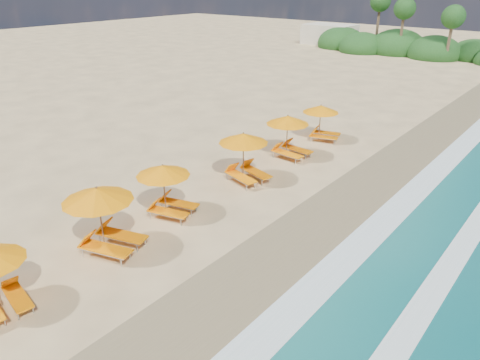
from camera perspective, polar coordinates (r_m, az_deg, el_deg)
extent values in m
plane|color=#DCBC81|center=(19.66, 0.00, -3.19)|extent=(160.00, 160.00, 0.00)
cube|color=olive|center=(17.74, 10.17, -6.90)|extent=(4.00, 160.00, 0.01)
cube|color=white|center=(17.19, 14.55, -8.36)|extent=(1.20, 160.00, 0.01)
cube|color=white|center=(16.49, 24.13, -11.50)|extent=(0.80, 160.00, 0.01)
cylinder|color=olive|center=(16.79, -17.26, -4.85)|extent=(0.06, 0.06, 2.42)
cone|color=orange|center=(16.34, -17.69, -1.77)|extent=(3.13, 3.13, 0.49)
sphere|color=olive|center=(16.23, -17.81, -0.91)|extent=(0.09, 0.09, 0.09)
cylinder|color=olive|center=(18.76, -9.59, -1.30)|extent=(0.05, 0.05, 2.15)
cone|color=orange|center=(18.39, -9.78, 1.21)|extent=(2.74, 2.74, 0.43)
sphere|color=olive|center=(18.30, -9.83, 1.90)|extent=(0.08, 0.08, 0.08)
cylinder|color=olive|center=(21.72, 0.42, 2.95)|extent=(0.06, 0.06, 2.32)
cone|color=orange|center=(21.39, 0.43, 5.35)|extent=(2.89, 2.89, 0.47)
sphere|color=olive|center=(21.31, 0.43, 6.01)|extent=(0.08, 0.08, 0.08)
cylinder|color=olive|center=(24.81, 5.98, 5.53)|extent=(0.06, 0.06, 2.26)
cone|color=orange|center=(24.52, 6.08, 7.61)|extent=(2.48, 2.48, 0.45)
sphere|color=olive|center=(24.45, 6.11, 8.18)|extent=(0.08, 0.08, 0.08)
cylinder|color=olive|center=(27.74, 10.10, 7.16)|extent=(0.05, 0.05, 2.10)
cone|color=orange|center=(27.50, 10.23, 8.89)|extent=(2.69, 2.69, 0.42)
sphere|color=olive|center=(27.44, 10.27, 9.36)|extent=(0.07, 0.07, 0.07)
ellipsoid|color=#163D14|center=(61.53, 23.42, 14.59)|extent=(6.40, 6.40, 4.16)
ellipsoid|color=#163D14|center=(64.01, 19.34, 15.59)|extent=(7.20, 7.20, 4.68)
ellipsoid|color=#163D14|center=(63.69, 15.19, 15.94)|extent=(6.00, 6.00, 3.90)
ellipsoid|color=#163D14|center=(62.49, 27.53, 13.92)|extent=(5.60, 5.60, 3.64)
ellipsoid|color=#163D14|center=(67.18, 12.74, 16.63)|extent=(6.60, 6.60, 4.29)
cylinder|color=brown|center=(58.85, 25.04, 15.82)|extent=(0.36, 0.36, 5.00)
sphere|color=#163D14|center=(58.62, 25.49, 18.21)|extent=(2.60, 2.60, 2.60)
cylinder|color=brown|center=(61.56, 19.81, 17.20)|extent=(0.36, 0.36, 5.60)
sphere|color=#163D14|center=(61.33, 20.20, 19.78)|extent=(2.60, 2.60, 2.60)
cylinder|color=brown|center=(64.83, 17.07, 18.12)|extent=(0.36, 0.36, 6.20)
sphere|color=#163D14|center=(64.62, 17.42, 20.84)|extent=(2.60, 2.60, 2.60)
cube|color=beige|center=(70.23, 11.32, 17.69)|extent=(7.00, 5.00, 2.80)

